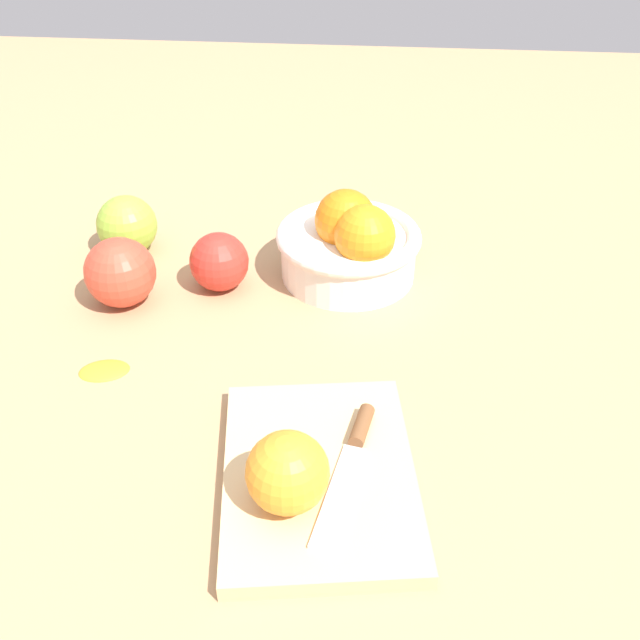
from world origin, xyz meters
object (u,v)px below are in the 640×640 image
cutting_board (319,476)px  knife (353,454)px  bowl (350,244)px  apple_front_left (219,262)px  apple_front_left_2 (127,225)px  apple_front_left_3 (120,272)px  orange_on_board (287,473)px

cutting_board → knife: size_ratio=1.41×
bowl → cutting_board: bearing=-0.9°
cutting_board → apple_front_left: bearing=-153.4°
bowl → apple_front_left_2: 0.29m
apple_front_left → bowl: bearing=104.9°
apple_front_left_3 → knife: bearing=49.9°
apple_front_left_2 → apple_front_left: bearing=61.9°
orange_on_board → apple_front_left_3: orange_on_board is taller
bowl → orange_on_board: bowl is taller
cutting_board → apple_front_left_3: (-0.25, -0.25, 0.03)m
orange_on_board → apple_front_left_2: (-0.40, -0.26, -0.01)m
orange_on_board → apple_front_left_3: bearing=-141.2°
apple_front_left → apple_front_left_3: (0.04, -0.11, 0.01)m
knife → apple_front_left: size_ratio=2.22×
knife → apple_front_left_2: size_ratio=2.04×
orange_on_board → apple_front_left_2: size_ratio=0.88×
apple_front_left → apple_front_left_2: size_ratio=0.92×
bowl → knife: bowl is taller
apple_front_left_2 → bowl: bearing=83.8°
cutting_board → orange_on_board: orange_on_board is taller
orange_on_board → apple_front_left_3: (-0.29, -0.23, -0.01)m
apple_front_left_2 → knife: bearing=41.5°
orange_on_board → apple_front_left_3: size_ratio=0.83×
bowl → cutting_board: (0.33, -0.01, -0.04)m
cutting_board → knife: (-0.02, 0.03, 0.01)m
cutting_board → bowl: bearing=179.1°
cutting_board → orange_on_board: (0.04, -0.02, 0.04)m
knife → apple_front_left_2: (-0.35, -0.31, 0.02)m
bowl → orange_on_board: size_ratio=2.60×
apple_front_left_2 → apple_front_left_3: bearing=14.2°
bowl → apple_front_left_3: (0.08, -0.26, -0.00)m
orange_on_board → apple_front_left: orange_on_board is taller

